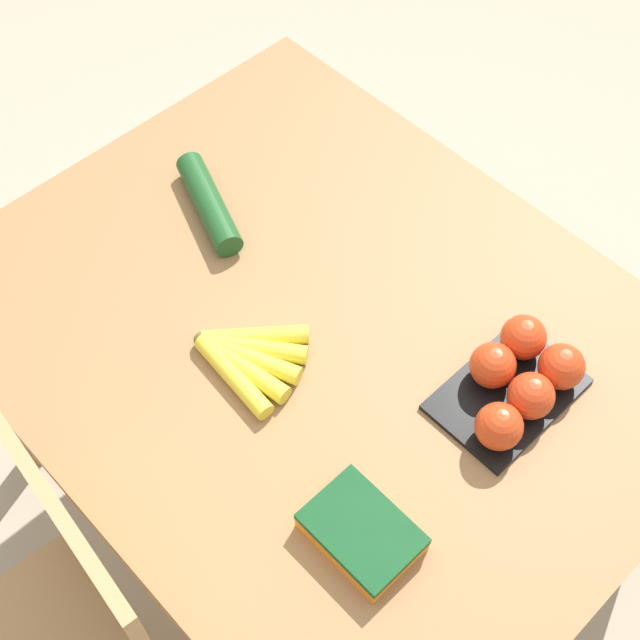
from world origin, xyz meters
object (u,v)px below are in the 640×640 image
banana_bunch (246,357)px  cucumber_near (209,203)px  tomato_pack (519,380)px  carrot_bag (362,532)px

banana_bunch → cucumber_near: cucumber_near is taller
tomato_pack → carrot_bag: (0.00, 0.37, -0.02)m
banana_bunch → tomato_pack: size_ratio=0.80×
tomato_pack → cucumber_near: tomato_pack is taller
tomato_pack → carrot_bag: bearing=90.0°
banana_bunch → tomato_pack: (-0.36, -0.28, 0.03)m
tomato_pack → cucumber_near: (0.66, 0.11, -0.02)m
banana_bunch → carrot_bag: (-0.36, 0.08, 0.01)m
carrot_bag → cucumber_near: bearing=-20.9°
tomato_pack → carrot_bag: 0.37m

